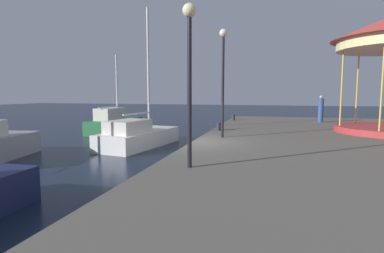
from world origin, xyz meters
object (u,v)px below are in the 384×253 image
object	(u,v)px
sailboat_white	(138,136)
lamp_post_near_edge	(189,57)
lamp_post_mid_promenade	(223,65)
bollard_north	(219,127)
bollard_center	(233,118)
person_near_carousel	(321,110)
sailboat_green	(114,123)

from	to	relation	value
sailboat_white	lamp_post_near_edge	world-z (taller)	sailboat_white
lamp_post_mid_promenade	bollard_north	distance (m)	3.95
bollard_north	bollard_center	distance (m)	6.34
lamp_post_near_edge	lamp_post_mid_promenade	bearing A→B (deg)	90.58
lamp_post_near_edge	bollard_center	xyz separation A→B (m)	(-0.69, 14.60, -2.71)
bollard_center	person_near_carousel	size ratio (longest dim) A/B	0.22
sailboat_white	person_near_carousel	distance (m)	12.64
bollard_north	lamp_post_near_edge	bearing A→B (deg)	-85.40
lamp_post_mid_promenade	bollard_center	bearing A→B (deg)	94.10
lamp_post_near_edge	person_near_carousel	size ratio (longest dim) A/B	2.33
lamp_post_mid_promenade	bollard_center	distance (m)	9.35
sailboat_green	sailboat_white	xyz separation A→B (m)	(4.13, -4.98, -0.09)
lamp_post_near_edge	person_near_carousel	world-z (taller)	lamp_post_near_edge
bollard_center	bollard_north	bearing A→B (deg)	-89.76
sailboat_green	lamp_post_near_edge	size ratio (longest dim) A/B	1.29
person_near_carousel	bollard_north	bearing A→B (deg)	-133.10
lamp_post_mid_promenade	bollard_north	world-z (taller)	lamp_post_mid_promenade
bollard_north	sailboat_white	bearing A→B (deg)	-158.82
sailboat_white	sailboat_green	bearing A→B (deg)	129.63
sailboat_green	bollard_center	distance (m)	8.58
sailboat_green	bollard_center	world-z (taller)	sailboat_green
person_near_carousel	bollard_center	bearing A→B (deg)	179.54
lamp_post_mid_promenade	bollard_center	world-z (taller)	lamp_post_mid_promenade
person_near_carousel	sailboat_green	bearing A→B (deg)	-168.50
lamp_post_near_edge	bollard_north	xyz separation A→B (m)	(-0.66, 8.26, -2.71)
bollard_center	lamp_post_mid_promenade	bearing A→B (deg)	-85.90
sailboat_green	lamp_post_mid_promenade	size ratio (longest dim) A/B	1.15
person_near_carousel	lamp_post_mid_promenade	bearing A→B (deg)	-121.02
sailboat_white	person_near_carousel	world-z (taller)	sailboat_white
lamp_post_near_edge	person_near_carousel	distance (m)	15.59
sailboat_white	lamp_post_mid_promenade	distance (m)	5.79
lamp_post_near_edge	sailboat_white	bearing A→B (deg)	124.62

